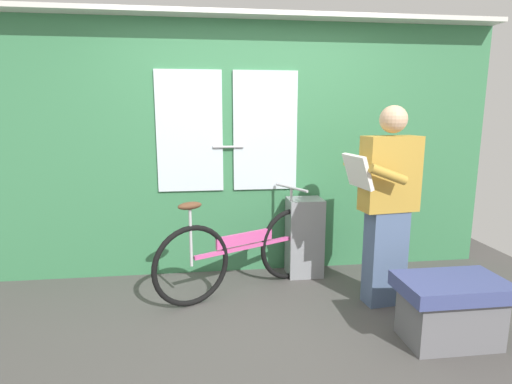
{
  "coord_description": "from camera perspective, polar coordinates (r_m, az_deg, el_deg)",
  "views": [
    {
      "loc": [
        -0.44,
        -2.74,
        1.54
      ],
      "look_at": [
        0.01,
        0.74,
        0.86
      ],
      "focal_mm": 29.12,
      "sensor_mm": 36.0,
      "label": 1
    }
  ],
  "objects": [
    {
      "name": "bench_seat_corner",
      "position": [
        3.18,
        25.14,
        -14.32
      ],
      "size": [
        0.7,
        0.44,
        0.45
      ],
      "color": "#3D477F",
      "rests_on": "ground_plane"
    },
    {
      "name": "trash_bin_by_wall",
      "position": [
        4.0,
        6.66,
        -6.16
      ],
      "size": [
        0.32,
        0.28,
        0.75
      ],
      "primitive_type": "cube",
      "color": "gray",
      "rests_on": "ground_plane"
    },
    {
      "name": "ground_plane",
      "position": [
        3.19,
        1.57,
        -18.41
      ],
      "size": [
        5.72,
        3.96,
        0.04
      ],
      "primitive_type": "cube",
      "color": "#474442"
    },
    {
      "name": "train_door_wall",
      "position": [
        3.95,
        -1.08,
        6.67
      ],
      "size": [
        4.72,
        0.28,
        2.39
      ],
      "color": "#387A4C",
      "rests_on": "ground_plane"
    },
    {
      "name": "bicycle_near_door",
      "position": [
        3.62,
        -1.67,
        -8.16
      ],
      "size": [
        1.52,
        0.82,
        0.88
      ],
      "rotation": [
        0.0,
        0.0,
        0.47
      ],
      "color": "black",
      "rests_on": "ground_plane"
    },
    {
      "name": "passenger_reading_newspaper",
      "position": [
        3.42,
        17.56,
        -1.44
      ],
      "size": [
        0.58,
        0.5,
        1.59
      ],
      "rotation": [
        0.0,
        0.0,
        3.26
      ],
      "color": "slate",
      "rests_on": "ground_plane"
    }
  ]
}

